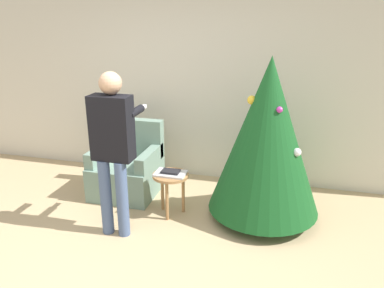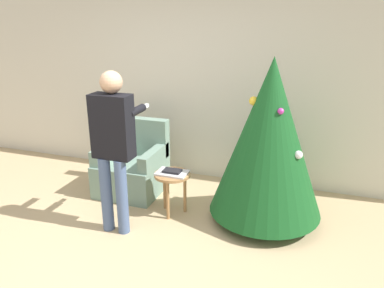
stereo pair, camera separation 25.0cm
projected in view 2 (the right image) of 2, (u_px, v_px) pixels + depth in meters
name	position (u px, v px, depth m)	size (l,w,h in m)	color
ground_plane	(118.00, 265.00, 3.42)	(14.00, 14.00, 0.00)	tan
wall_back	(195.00, 80.00, 4.98)	(8.00, 0.06, 2.70)	beige
christmas_tree	(269.00, 138.00, 3.89)	(1.21, 1.21, 1.79)	brown
armchair	(133.00, 167.00, 4.80)	(0.77, 0.75, 0.90)	gray
person_standing	(113.00, 139.00, 3.70)	(0.42, 0.57, 1.67)	#475B84
side_stool	(172.00, 180.00, 4.19)	(0.41, 0.41, 0.49)	#A37547
laptop	(172.00, 173.00, 4.16)	(0.35, 0.24, 0.02)	silver
book	(172.00, 171.00, 4.15)	(0.20, 0.13, 0.02)	black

